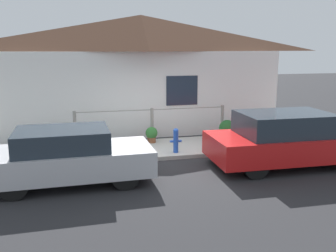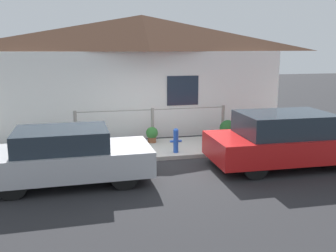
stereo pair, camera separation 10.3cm
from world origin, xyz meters
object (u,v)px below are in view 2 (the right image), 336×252
at_px(potted_plant_by_fence, 97,140).
at_px(potted_plant_corner, 228,129).
at_px(fire_hydrant, 176,140).
at_px(car_left, 68,156).
at_px(potted_plant_near_hydrant, 152,134).
at_px(car_right, 288,140).

xyz_separation_m(potted_plant_by_fence, potted_plant_corner, (4.16, 0.07, 0.12)).
height_order(fire_hydrant, potted_plant_corner, fire_hydrant).
bearing_deg(potted_plant_by_fence, car_left, -107.03).
xyz_separation_m(potted_plant_near_hydrant, potted_plant_by_fence, (-1.71, -0.30, -0.03)).
bearing_deg(car_right, potted_plant_corner, 104.26).
xyz_separation_m(car_right, potted_plant_corner, (-0.59, 2.58, -0.24)).
bearing_deg(potted_plant_near_hydrant, car_left, -131.38).
relative_size(car_left, potted_plant_corner, 5.73).
bearing_deg(car_left, fire_hydrant, 26.69).
relative_size(potted_plant_near_hydrant, potted_plant_corner, 0.76).
height_order(car_left, potted_plant_near_hydrant, car_left).
bearing_deg(car_right, potted_plant_by_fence, 153.42).
relative_size(potted_plant_by_fence, potted_plant_corner, 0.71).
relative_size(car_right, potted_plant_near_hydrant, 8.52).
height_order(car_left, fire_hydrant, car_left).
xyz_separation_m(car_right, fire_hydrant, (-2.60, 1.52, -0.23)).
bearing_deg(car_left, potted_plant_corner, 26.78).
bearing_deg(potted_plant_near_hydrant, fire_hydrant, -71.09).
height_order(car_right, potted_plant_corner, car_right).
bearing_deg(fire_hydrant, potted_plant_near_hydrant, 108.91).
height_order(car_left, potted_plant_corner, car_left).
height_order(car_right, potted_plant_near_hydrant, car_right).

